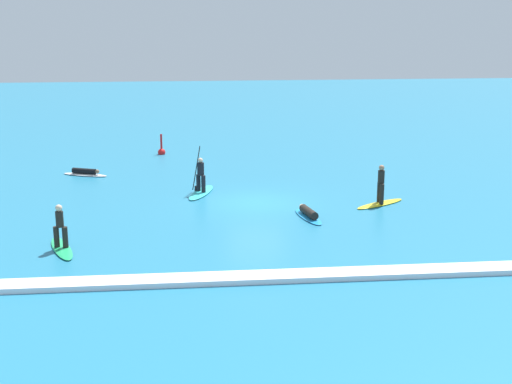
{
  "coord_description": "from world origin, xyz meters",
  "views": [
    {
      "loc": [
        -3.11,
        -30.75,
        8.36
      ],
      "look_at": [
        0.0,
        0.0,
        0.5
      ],
      "focal_mm": 49.4,
      "sensor_mm": 36.0,
      "label": 1
    }
  ],
  "objects_px": {
    "surfer_on_yellow_board": "(380,194)",
    "marker_buoy": "(162,151)",
    "surfer_on_teal_board": "(201,185)",
    "surfer_on_white_board": "(85,173)",
    "surfer_on_green_board": "(61,239)",
    "surfer_on_blue_board": "(308,214)"
  },
  "relations": [
    {
      "from": "surfer_on_white_board",
      "to": "surfer_on_teal_board",
      "type": "bearing_deg",
      "value": -14.71
    },
    {
      "from": "surfer_on_green_board",
      "to": "marker_buoy",
      "type": "xyz_separation_m",
      "value": [
        3.11,
        17.71,
        -0.2
      ]
    },
    {
      "from": "surfer_on_teal_board",
      "to": "marker_buoy",
      "type": "distance_m",
      "value": 10.19
    },
    {
      "from": "surfer_on_blue_board",
      "to": "surfer_on_green_board",
      "type": "height_order",
      "value": "surfer_on_green_board"
    },
    {
      "from": "surfer_on_teal_board",
      "to": "surfer_on_blue_board",
      "type": "bearing_deg",
      "value": -117.01
    },
    {
      "from": "surfer_on_yellow_board",
      "to": "marker_buoy",
      "type": "xyz_separation_m",
      "value": [
        -10.13,
        12.79,
        -0.3
      ]
    },
    {
      "from": "surfer_on_green_board",
      "to": "surfer_on_teal_board",
      "type": "relative_size",
      "value": 0.94
    },
    {
      "from": "marker_buoy",
      "to": "surfer_on_green_board",
      "type": "bearing_deg",
      "value": -99.97
    },
    {
      "from": "surfer_on_blue_board",
      "to": "marker_buoy",
      "type": "xyz_separation_m",
      "value": [
        -6.56,
        14.5,
        0.04
      ]
    },
    {
      "from": "surfer_on_teal_board",
      "to": "surfer_on_yellow_board",
      "type": "bearing_deg",
      "value": -90.7
    },
    {
      "from": "surfer_on_white_board",
      "to": "surfer_on_yellow_board",
      "type": "bearing_deg",
      "value": -5.66
    },
    {
      "from": "surfer_on_blue_board",
      "to": "surfer_on_green_board",
      "type": "relative_size",
      "value": 0.92
    },
    {
      "from": "surfer_on_yellow_board",
      "to": "surfer_on_white_board",
      "type": "bearing_deg",
      "value": -59.64
    },
    {
      "from": "surfer_on_teal_board",
      "to": "marker_buoy",
      "type": "bearing_deg",
      "value": 31.1
    },
    {
      "from": "surfer_on_blue_board",
      "to": "marker_buoy",
      "type": "height_order",
      "value": "marker_buoy"
    },
    {
      "from": "surfer_on_yellow_board",
      "to": "marker_buoy",
      "type": "height_order",
      "value": "surfer_on_yellow_board"
    },
    {
      "from": "surfer_on_green_board",
      "to": "surfer_on_yellow_board",
      "type": "bearing_deg",
      "value": -88.45
    },
    {
      "from": "surfer_on_blue_board",
      "to": "surfer_on_white_board",
      "type": "relative_size",
      "value": 1.04
    },
    {
      "from": "surfer_on_yellow_board",
      "to": "surfer_on_teal_board",
      "type": "bearing_deg",
      "value": -51.62
    },
    {
      "from": "surfer_on_teal_board",
      "to": "surfer_on_yellow_board",
      "type": "relative_size",
      "value": 1.12
    },
    {
      "from": "surfer_on_white_board",
      "to": "surfer_on_yellow_board",
      "type": "relative_size",
      "value": 0.94
    },
    {
      "from": "surfer_on_green_board",
      "to": "surfer_on_teal_board",
      "type": "bearing_deg",
      "value": -53.0
    }
  ]
}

